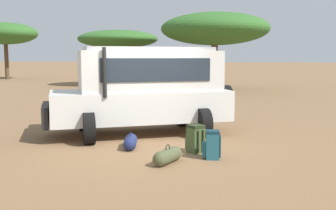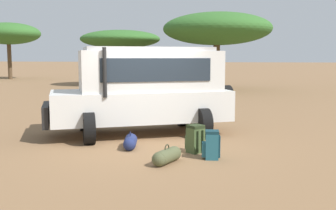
{
  "view_description": "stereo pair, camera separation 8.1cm",
  "coord_description": "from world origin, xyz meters",
  "px_view_note": "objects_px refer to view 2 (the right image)",
  "views": [
    {
      "loc": [
        2.75,
        -9.29,
        2.17
      ],
      "look_at": [
        0.53,
        0.03,
        1.0
      ],
      "focal_mm": 42.0,
      "sensor_mm": 36.0,
      "label": 1
    },
    {
      "loc": [
        2.83,
        -9.27,
        2.17
      ],
      "look_at": [
        0.53,
        0.03,
        1.0
      ],
      "focal_mm": 42.0,
      "sensor_mm": 36.0,
      "label": 2
    }
  ],
  "objects_px": {
    "backpack_beside_front_wheel": "(211,145)",
    "safari_vehicle": "(145,88)",
    "duffel_bag_soft_canvas": "(130,142)",
    "acacia_tree_centre_back": "(217,29)",
    "acacia_tree_left_mid": "(120,39)",
    "duffel_bag_low_black_case": "(167,156)",
    "backpack_cluster_center": "(195,139)",
    "acacia_tree_far_left": "(8,34)"
  },
  "relations": [
    {
      "from": "backpack_beside_front_wheel",
      "to": "safari_vehicle",
      "type": "bearing_deg",
      "value": 133.41
    },
    {
      "from": "safari_vehicle",
      "to": "backpack_cluster_center",
      "type": "distance_m",
      "value": 2.75
    },
    {
      "from": "safari_vehicle",
      "to": "duffel_bag_soft_canvas",
      "type": "xyz_separation_m",
      "value": [
        0.19,
        -1.8,
        -1.14
      ]
    },
    {
      "from": "backpack_cluster_center",
      "to": "duffel_bag_soft_canvas",
      "type": "bearing_deg",
      "value": 177.72
    },
    {
      "from": "safari_vehicle",
      "to": "acacia_tree_centre_back",
      "type": "height_order",
      "value": "acacia_tree_centre_back"
    },
    {
      "from": "acacia_tree_centre_back",
      "to": "backpack_cluster_center",
      "type": "bearing_deg",
      "value": -84.58
    },
    {
      "from": "backpack_beside_front_wheel",
      "to": "backpack_cluster_center",
      "type": "distance_m",
      "value": 0.65
    },
    {
      "from": "duffel_bag_soft_canvas",
      "to": "acacia_tree_far_left",
      "type": "xyz_separation_m",
      "value": [
        -21.45,
        25.3,
        4.29
      ]
    },
    {
      "from": "duffel_bag_low_black_case",
      "to": "duffel_bag_soft_canvas",
      "type": "height_order",
      "value": "same"
    },
    {
      "from": "backpack_beside_front_wheel",
      "to": "acacia_tree_centre_back",
      "type": "height_order",
      "value": "acacia_tree_centre_back"
    },
    {
      "from": "backpack_beside_front_wheel",
      "to": "duffel_bag_low_black_case",
      "type": "bearing_deg",
      "value": -146.16
    },
    {
      "from": "safari_vehicle",
      "to": "duffel_bag_soft_canvas",
      "type": "relative_size",
      "value": 6.19
    },
    {
      "from": "safari_vehicle",
      "to": "acacia_tree_left_mid",
      "type": "distance_m",
      "value": 19.71
    },
    {
      "from": "backpack_beside_front_wheel",
      "to": "backpack_cluster_center",
      "type": "height_order",
      "value": "backpack_cluster_center"
    },
    {
      "from": "safari_vehicle",
      "to": "backpack_cluster_center",
      "type": "bearing_deg",
      "value": -46.3
    },
    {
      "from": "acacia_tree_far_left",
      "to": "backpack_beside_front_wheel",
      "type": "bearing_deg",
      "value": -47.75
    },
    {
      "from": "acacia_tree_centre_back",
      "to": "acacia_tree_left_mid",
      "type": "bearing_deg",
      "value": 163.15
    },
    {
      "from": "backpack_beside_front_wheel",
      "to": "duffel_bag_soft_canvas",
      "type": "xyz_separation_m",
      "value": [
        -2.02,
        0.55,
        -0.15
      ]
    },
    {
      "from": "safari_vehicle",
      "to": "backpack_beside_front_wheel",
      "type": "bearing_deg",
      "value": -46.59
    },
    {
      "from": "acacia_tree_centre_back",
      "to": "safari_vehicle",
      "type": "bearing_deg",
      "value": -90.39
    },
    {
      "from": "backpack_cluster_center",
      "to": "acacia_tree_centre_back",
      "type": "bearing_deg",
      "value": 95.42
    },
    {
      "from": "duffel_bag_low_black_case",
      "to": "duffel_bag_soft_canvas",
      "type": "xyz_separation_m",
      "value": [
        -1.18,
        1.11,
        0.0
      ]
    },
    {
      "from": "safari_vehicle",
      "to": "acacia_tree_left_mid",
      "type": "relative_size",
      "value": 0.87
    },
    {
      "from": "backpack_cluster_center",
      "to": "acacia_tree_far_left",
      "type": "distance_m",
      "value": 34.51
    },
    {
      "from": "duffel_bag_soft_canvas",
      "to": "acacia_tree_left_mid",
      "type": "relative_size",
      "value": 0.14
    },
    {
      "from": "acacia_tree_left_mid",
      "to": "backpack_beside_front_wheel",
      "type": "bearing_deg",
      "value": -64.39
    },
    {
      "from": "acacia_tree_left_mid",
      "to": "duffel_bag_low_black_case",
      "type": "bearing_deg",
      "value": -66.91
    },
    {
      "from": "safari_vehicle",
      "to": "acacia_tree_centre_back",
      "type": "xyz_separation_m",
      "value": [
        0.11,
        15.74,
        2.71
      ]
    },
    {
      "from": "duffel_bag_low_black_case",
      "to": "acacia_tree_left_mid",
      "type": "distance_m",
      "value": 23.05
    },
    {
      "from": "duffel_bag_soft_canvas",
      "to": "acacia_tree_far_left",
      "type": "relative_size",
      "value": 0.14
    },
    {
      "from": "backpack_beside_front_wheel",
      "to": "backpack_cluster_center",
      "type": "relative_size",
      "value": 0.96
    },
    {
      "from": "duffel_bag_low_black_case",
      "to": "acacia_tree_centre_back",
      "type": "relative_size",
      "value": 0.12
    },
    {
      "from": "duffel_bag_low_black_case",
      "to": "acacia_tree_centre_back",
      "type": "xyz_separation_m",
      "value": [
        -1.27,
        18.65,
        3.86
      ]
    },
    {
      "from": "duffel_bag_soft_canvas",
      "to": "duffel_bag_low_black_case",
      "type": "bearing_deg",
      "value": -43.1
    },
    {
      "from": "safari_vehicle",
      "to": "acacia_tree_far_left",
      "type": "bearing_deg",
      "value": 132.13
    },
    {
      "from": "duffel_bag_soft_canvas",
      "to": "acacia_tree_left_mid",
      "type": "height_order",
      "value": "acacia_tree_left_mid"
    },
    {
      "from": "backpack_cluster_center",
      "to": "duffel_bag_low_black_case",
      "type": "relative_size",
      "value": 0.73
    },
    {
      "from": "duffel_bag_soft_canvas",
      "to": "acacia_tree_left_mid",
      "type": "distance_m",
      "value": 21.59
    },
    {
      "from": "duffel_bag_soft_canvas",
      "to": "backpack_beside_front_wheel",
      "type": "bearing_deg",
      "value": -15.11
    },
    {
      "from": "duffel_bag_soft_canvas",
      "to": "acacia_tree_centre_back",
      "type": "bearing_deg",
      "value": 90.28
    },
    {
      "from": "backpack_beside_front_wheel",
      "to": "backpack_cluster_center",
      "type": "bearing_deg",
      "value": 132.26
    },
    {
      "from": "acacia_tree_far_left",
      "to": "acacia_tree_left_mid",
      "type": "distance_m",
      "value": 14.76
    }
  ]
}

